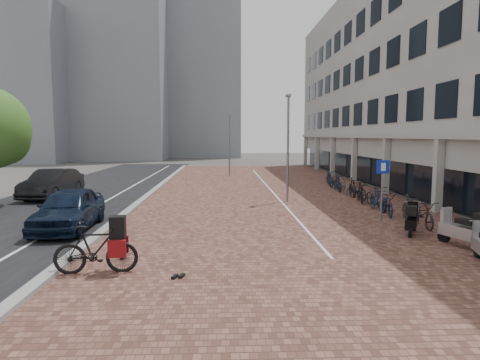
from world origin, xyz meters
The scene contains 18 objects.
ground centered at (0.00, 0.00, 0.00)m, with size 140.00×140.00×0.00m, color #474442.
plaza_brick centered at (2.00, 12.00, 0.01)m, with size 14.50×42.00×0.04m, color brown.
street_asphalt centered at (-9.00, 12.00, 0.01)m, with size 8.00×50.00×0.03m, color black.
curb centered at (-5.10, 12.00, 0.07)m, with size 0.35×42.00×0.14m, color gray.
lane_line centered at (-7.00, 12.00, 0.02)m, with size 0.12×44.00×0.00m, color white.
parking_line centered at (2.20, 12.00, 0.04)m, with size 0.10×30.00×0.00m, color white.
office_building centered at (12.97, 16.00, 8.44)m, with size 8.40×40.00×15.00m.
bg_towers centered at (-14.34, 48.94, 13.96)m, with size 33.00×23.00×32.00m.
car_navy centered at (-6.50, 1.18, 0.77)m, with size 1.82×4.52×1.54m, color black.
car_dark centered at (-10.33, 9.28, 0.80)m, with size 1.69×4.84×1.60m, color black.
hero_bike centered at (-4.02, -3.91, 0.65)m, with size 2.10×0.76×1.46m.
shoes centered at (-1.93, -4.37, 0.04)m, with size 0.33×0.28×0.08m, color black, non-canonical shape.
scooter_mid centered at (5.74, -0.15, 0.56)m, with size 0.51×1.63×1.12m, color black, non-canonical shape.
scooter_back centered at (6.50, -1.88, 0.60)m, with size 0.54×1.73×1.19m, color #A4A4A9, non-canonical shape.
parking_sign centered at (5.44, 1.88, 1.68)m, with size 0.52×0.12×2.49m.
lamp_near centered at (2.53, 7.28, 2.74)m, with size 0.12×0.12×5.49m, color gray.
lamp_far centered at (-0.27, 21.07, 2.58)m, with size 0.12×0.12×5.15m, color slate.
bike_row centered at (6.46, 7.90, 0.52)m, with size 1.38×15.83×1.05m.
Camera 1 is at (-0.85, -14.20, 3.44)m, focal length 31.25 mm.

